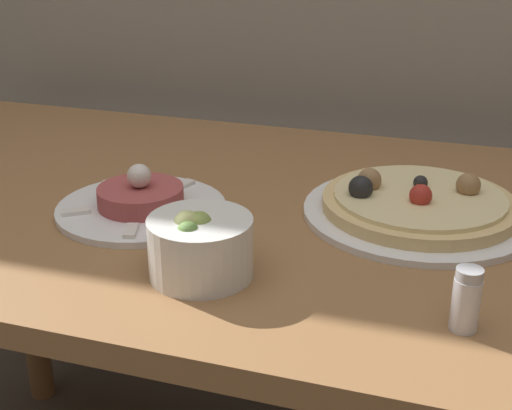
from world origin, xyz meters
TOP-DOWN VIEW (x-y plane):
  - dining_table at (0.00, 0.39)m, footprint 1.48×0.79m
  - pizza_plate at (0.24, 0.43)m, footprint 0.33×0.33m
  - tartare_plate at (-0.14, 0.32)m, footprint 0.25×0.25m
  - small_bowl at (0.01, 0.17)m, footprint 0.13×0.13m
  - salt_shaker at (0.32, 0.14)m, footprint 0.03×0.03m

SIDE VIEW (x-z plane):
  - dining_table at x=0.00m, z-range 0.29..1.05m
  - tartare_plate at x=-0.14m, z-range 0.74..0.81m
  - pizza_plate at x=0.24m, z-range 0.75..0.81m
  - salt_shaker at x=0.32m, z-range 0.76..0.83m
  - small_bowl at x=0.01m, z-range 0.76..0.84m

